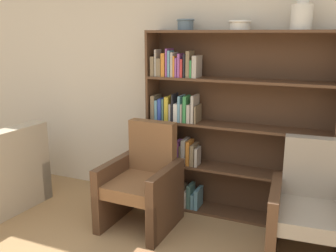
# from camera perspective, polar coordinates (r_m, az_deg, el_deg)

# --- Properties ---
(wall_back) EXTENTS (12.00, 0.06, 2.75)m
(wall_back) POSITION_cam_1_polar(r_m,az_deg,el_deg) (3.91, 6.31, 7.27)
(wall_back) COLOR beige
(wall_back) RESTS_ON ground
(bookshelf) EXTENTS (1.82, 0.30, 1.85)m
(bookshelf) POSITION_cam_1_polar(r_m,az_deg,el_deg) (3.79, 7.48, -0.37)
(bookshelf) COLOR brown
(bookshelf) RESTS_ON ground
(bowl_copper) EXTENTS (0.17, 0.17, 0.11)m
(bowl_copper) POSITION_cam_1_polar(r_m,az_deg,el_deg) (3.77, 2.68, 15.29)
(bowl_copper) COLOR slate
(bowl_copper) RESTS_ON bookshelf
(bowl_brass) EXTENTS (0.21, 0.21, 0.09)m
(bowl_brass) POSITION_cam_1_polar(r_m,az_deg,el_deg) (3.61, 10.88, 14.96)
(bowl_brass) COLOR silver
(bowl_brass) RESTS_ON bookshelf
(vase_tall) EXTENTS (0.18, 0.18, 0.26)m
(vase_tall) POSITION_cam_1_polar(r_m,az_deg,el_deg) (3.53, 19.70, 15.52)
(vase_tall) COLOR silver
(vase_tall) RESTS_ON bookshelf
(armchair_leather) EXTENTS (0.66, 0.70, 0.99)m
(armchair_leather) POSITION_cam_1_polar(r_m,az_deg,el_deg) (3.66, -3.90, -8.63)
(armchair_leather) COLOR brown
(armchair_leather) RESTS_ON ground
(armchair_cushioned) EXTENTS (0.69, 0.73, 0.99)m
(armchair_cushioned) POSITION_cam_1_polar(r_m,az_deg,el_deg) (3.31, 20.89, -12.11)
(armchair_cushioned) COLOR brown
(armchair_cushioned) RESTS_ON ground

